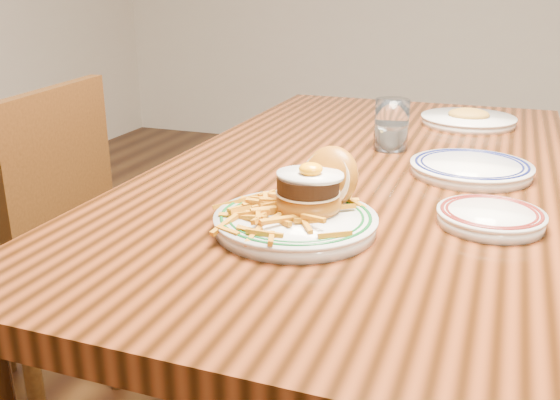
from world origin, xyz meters
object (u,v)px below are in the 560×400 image
(main_plate, at_px, (302,208))
(side_plate, at_px, (491,216))
(chair_left, at_px, (26,258))
(table, at_px, (363,204))

(main_plate, xyz_separation_m, side_plate, (0.29, 0.12, -0.02))
(main_plate, bearing_deg, chair_left, -175.36)
(chair_left, height_order, side_plate, chair_left)
(main_plate, relative_size, side_plate, 1.61)
(chair_left, relative_size, side_plate, 5.20)
(chair_left, bearing_deg, main_plate, -21.31)
(chair_left, distance_m, side_plate, 1.11)
(table, distance_m, main_plate, 0.41)
(table, bearing_deg, chair_left, -166.37)
(main_plate, bearing_deg, table, 106.46)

